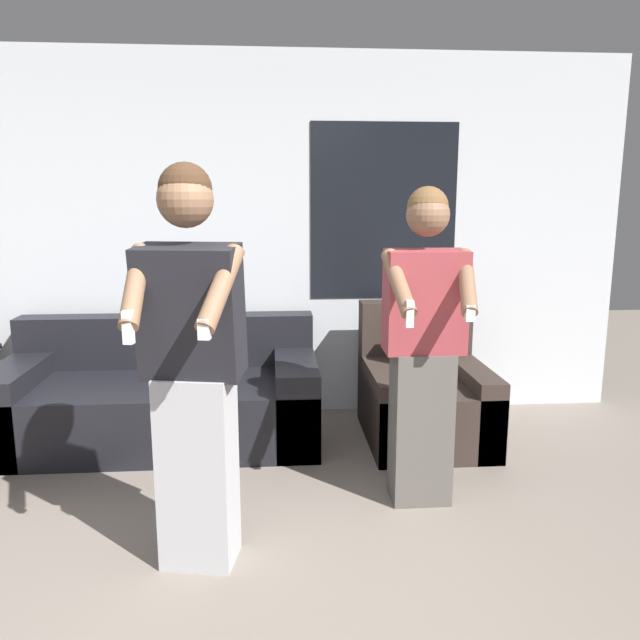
{
  "coord_description": "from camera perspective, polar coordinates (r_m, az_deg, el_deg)",
  "views": [
    {
      "loc": [
        0.24,
        -1.8,
        1.65
      ],
      "look_at": [
        0.47,
        1.12,
        1.08
      ],
      "focal_mm": 35.0,
      "sensor_mm": 36.0,
      "label": 1
    }
  ],
  "objects": [
    {
      "name": "wall_back",
      "position": [
        4.74,
        -7.24,
        7.42
      ],
      "size": [
        5.85,
        0.07,
        2.7
      ],
      "color": "silver",
      "rests_on": "ground_plane"
    },
    {
      "name": "person_left",
      "position": [
        2.77,
        -11.55,
        -4.3
      ],
      "size": [
        0.49,
        0.54,
        1.8
      ],
      "color": "#B2B2B7",
      "rests_on": "ground_plane"
    },
    {
      "name": "person_right",
      "position": [
        3.36,
        9.45,
        -2.41
      ],
      "size": [
        0.49,
        0.46,
        1.71
      ],
      "color": "#56514C",
      "rests_on": "ground_plane"
    },
    {
      "name": "armchair",
      "position": [
        4.42,
        9.47,
        -6.84
      ],
      "size": [
        0.81,
        0.95,
        0.91
      ],
      "color": "#332823",
      "rests_on": "ground_plane"
    },
    {
      "name": "couch",
      "position": [
        4.48,
        -14.23,
        -7.01
      ],
      "size": [
        2.13,
        0.99,
        0.81
      ],
      "color": "black",
      "rests_on": "ground_plane"
    }
  ]
}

